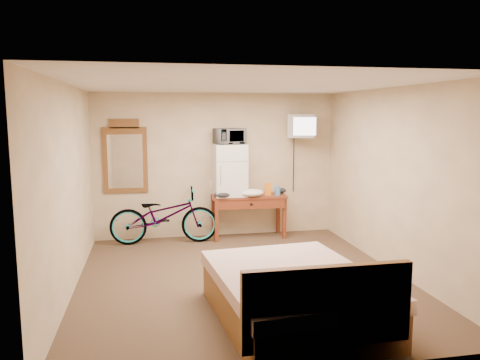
{
  "coord_description": "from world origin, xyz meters",
  "views": [
    {
      "loc": [
        -1.16,
        -5.76,
        2.14
      ],
      "look_at": [
        0.14,
        0.85,
        1.19
      ],
      "focal_mm": 35.0,
      "sensor_mm": 36.0,
      "label": 1
    }
  ],
  "objects_px": {
    "desk": "(249,203)",
    "bed": "(295,296)",
    "mini_fridge": "(230,170)",
    "crt_television": "(301,126)",
    "blue_cup": "(278,191)",
    "bicycle": "(164,216)",
    "wall_mirror": "(125,157)",
    "microwave": "(229,136)"
  },
  "relations": [
    {
      "from": "blue_cup",
      "to": "bed",
      "type": "height_order",
      "value": "blue_cup"
    },
    {
      "from": "blue_cup",
      "to": "bed",
      "type": "distance_m",
      "value": 3.42
    },
    {
      "from": "mini_fridge",
      "to": "microwave",
      "type": "relative_size",
      "value": 1.84
    },
    {
      "from": "desk",
      "to": "blue_cup",
      "type": "height_order",
      "value": "blue_cup"
    },
    {
      "from": "blue_cup",
      "to": "wall_mirror",
      "type": "height_order",
      "value": "wall_mirror"
    },
    {
      "from": "crt_television",
      "to": "bed",
      "type": "bearing_deg",
      "value": -108.97
    },
    {
      "from": "bed",
      "to": "bicycle",
      "type": "bearing_deg",
      "value": 110.08
    },
    {
      "from": "crt_television",
      "to": "wall_mirror",
      "type": "distance_m",
      "value": 3.04
    },
    {
      "from": "microwave",
      "to": "desk",
      "type": "bearing_deg",
      "value": -30.75
    },
    {
      "from": "microwave",
      "to": "bed",
      "type": "relative_size",
      "value": 0.22
    },
    {
      "from": "desk",
      "to": "mini_fridge",
      "type": "distance_m",
      "value": 0.66
    },
    {
      "from": "blue_cup",
      "to": "mini_fridge",
      "type": "bearing_deg",
      "value": 169.97
    },
    {
      "from": "crt_television",
      "to": "bicycle",
      "type": "xyz_separation_m",
      "value": [
        -2.38,
        -0.08,
        -1.47
      ]
    },
    {
      "from": "mini_fridge",
      "to": "crt_television",
      "type": "xyz_separation_m",
      "value": [
        1.25,
        -0.04,
        0.74
      ]
    },
    {
      "from": "mini_fridge",
      "to": "blue_cup",
      "type": "relative_size",
      "value": 5.64
    },
    {
      "from": "bed",
      "to": "crt_television",
      "type": "bearing_deg",
      "value": 71.03
    },
    {
      "from": "mini_fridge",
      "to": "wall_mirror",
      "type": "distance_m",
      "value": 1.77
    },
    {
      "from": "mini_fridge",
      "to": "microwave",
      "type": "xyz_separation_m",
      "value": [
        0.0,
        0.0,
        0.58
      ]
    },
    {
      "from": "bicycle",
      "to": "bed",
      "type": "xyz_separation_m",
      "value": [
        1.21,
        -3.31,
        -0.17
      ]
    },
    {
      "from": "blue_cup",
      "to": "bicycle",
      "type": "distance_m",
      "value": 1.98
    },
    {
      "from": "wall_mirror",
      "to": "bicycle",
      "type": "distance_m",
      "value": 1.18
    },
    {
      "from": "microwave",
      "to": "wall_mirror",
      "type": "distance_m",
      "value": 1.79
    },
    {
      "from": "microwave",
      "to": "bicycle",
      "type": "relative_size",
      "value": 0.27
    },
    {
      "from": "bicycle",
      "to": "bed",
      "type": "bearing_deg",
      "value": -158.12
    },
    {
      "from": "mini_fridge",
      "to": "wall_mirror",
      "type": "xyz_separation_m",
      "value": [
        -1.74,
        0.21,
        0.23
      ]
    },
    {
      "from": "microwave",
      "to": "crt_television",
      "type": "xyz_separation_m",
      "value": [
        1.25,
        -0.04,
        0.17
      ]
    },
    {
      "from": "microwave",
      "to": "blue_cup",
      "type": "height_order",
      "value": "microwave"
    },
    {
      "from": "wall_mirror",
      "to": "desk",
      "type": "bearing_deg",
      "value": -7.46
    },
    {
      "from": "wall_mirror",
      "to": "bed",
      "type": "relative_size",
      "value": 0.58
    },
    {
      "from": "bicycle",
      "to": "bed",
      "type": "height_order",
      "value": "bicycle"
    },
    {
      "from": "blue_cup",
      "to": "bed",
      "type": "relative_size",
      "value": 0.07
    },
    {
      "from": "microwave",
      "to": "wall_mirror",
      "type": "height_order",
      "value": "wall_mirror"
    },
    {
      "from": "bed",
      "to": "mini_fridge",
      "type": "bearing_deg",
      "value": 91.36
    },
    {
      "from": "bicycle",
      "to": "microwave",
      "type": "bearing_deg",
      "value": -81.72
    },
    {
      "from": "crt_television",
      "to": "wall_mirror",
      "type": "relative_size",
      "value": 0.51
    },
    {
      "from": "wall_mirror",
      "to": "bicycle",
      "type": "relative_size",
      "value": 0.7
    },
    {
      "from": "mini_fridge",
      "to": "crt_television",
      "type": "bearing_deg",
      "value": -1.99
    },
    {
      "from": "desk",
      "to": "bed",
      "type": "height_order",
      "value": "bed"
    },
    {
      "from": "desk",
      "to": "wall_mirror",
      "type": "bearing_deg",
      "value": 172.54
    },
    {
      "from": "microwave",
      "to": "bed",
      "type": "distance_m",
      "value": 3.74
    },
    {
      "from": "desk",
      "to": "bicycle",
      "type": "bearing_deg",
      "value": -177.46
    },
    {
      "from": "microwave",
      "to": "blue_cup",
      "type": "bearing_deg",
      "value": -29.82
    }
  ]
}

